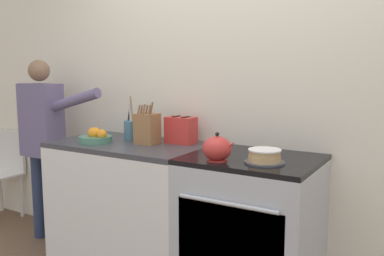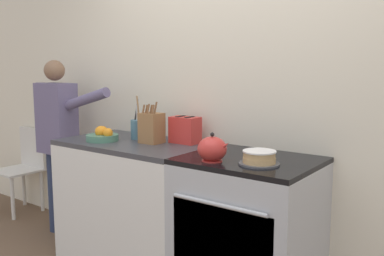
% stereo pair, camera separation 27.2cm
% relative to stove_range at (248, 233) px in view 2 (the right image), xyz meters
% --- Properties ---
extents(wall_back, '(8.00, 0.04, 2.60)m').
position_rel_stove_range_xyz_m(wall_back, '(-0.28, 0.35, 0.84)').
color(wall_back, silver).
rests_on(wall_back, ground_plane).
extents(counter_cabinet, '(1.10, 0.65, 0.92)m').
position_rel_stove_range_xyz_m(counter_cabinet, '(-0.94, 0.00, -0.00)').
color(counter_cabinet, white).
rests_on(counter_cabinet, ground_plane).
extents(stove_range, '(0.79, 0.68, 0.92)m').
position_rel_stove_range_xyz_m(stove_range, '(0.00, 0.00, 0.00)').
color(stove_range, '#B7BABF').
rests_on(stove_range, ground_plane).
extents(layer_cake, '(0.23, 0.23, 0.08)m').
position_rel_stove_range_xyz_m(layer_cake, '(0.12, -0.11, 0.50)').
color(layer_cake, '#4C4C51').
rests_on(layer_cake, stove_range).
extents(tea_kettle, '(0.21, 0.17, 0.17)m').
position_rel_stove_range_xyz_m(tea_kettle, '(-0.13, -0.20, 0.53)').
color(tea_kettle, red).
rests_on(tea_kettle, stove_range).
extents(knife_block, '(0.15, 0.13, 0.30)m').
position_rel_stove_range_xyz_m(knife_block, '(-0.81, 0.03, 0.57)').
color(knife_block, olive).
rests_on(knife_block, counter_cabinet).
extents(utensil_crock, '(0.10, 0.10, 0.33)m').
position_rel_stove_range_xyz_m(utensil_crock, '(-1.00, 0.10, 0.54)').
color(utensil_crock, '#477084').
rests_on(utensil_crock, counter_cabinet).
extents(fruit_bowl, '(0.24, 0.24, 0.11)m').
position_rel_stove_range_xyz_m(fruit_bowl, '(-1.15, -0.12, 0.50)').
color(fruit_bowl, '#4C7F66').
rests_on(fruit_bowl, counter_cabinet).
extents(toaster, '(0.22, 0.13, 0.19)m').
position_rel_stove_range_xyz_m(toaster, '(-0.62, 0.17, 0.56)').
color(toaster, red).
rests_on(toaster, counter_cabinet).
extents(person_baker, '(0.89, 0.20, 1.52)m').
position_rel_stove_range_xyz_m(person_baker, '(-1.88, 0.02, 0.44)').
color(person_baker, '#283351').
rests_on(person_baker, ground_plane).
extents(dining_chair, '(0.40, 0.40, 0.84)m').
position_rel_stove_range_xyz_m(dining_chair, '(-2.69, 0.20, 0.02)').
color(dining_chair, silver).
rests_on(dining_chair, ground_plane).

